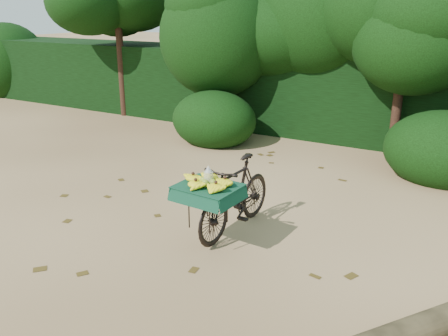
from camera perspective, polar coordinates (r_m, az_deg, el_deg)
The scene contains 6 objects.
ground at distance 5.36m, azimuth 2.59°, elevation -12.36°, with size 80.00×80.00×0.00m, color tan.
vendor_bicycle at distance 6.03m, azimuth 1.27°, elevation -3.30°, with size 0.74×1.73×0.98m.
hedge_backdrop at distance 10.76m, azimuth 18.52°, elevation 7.87°, with size 26.00×1.80×1.80m, color black.
tree_row at distance 10.00m, azimuth 14.45°, elevation 13.85°, with size 14.50×2.00×4.00m, color black, non-canonical shape.
bush_clumps at distance 8.84m, azimuth 18.60°, elevation 2.62°, with size 8.80×1.70×0.90m, color black, non-canonical shape.
leaf_litter at distance 5.87m, azimuth 5.57°, elevation -9.41°, with size 7.00×7.30×0.01m, color #4A3813, non-canonical shape.
Camera 1 is at (2.08, -4.08, 2.78)m, focal length 38.00 mm.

